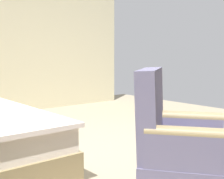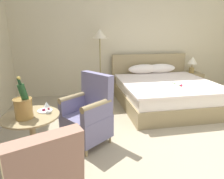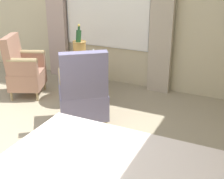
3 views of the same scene
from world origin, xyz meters
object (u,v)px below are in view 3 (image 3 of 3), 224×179
(snack_plate, at_px, (83,61))
(armchair_by_window, at_px, (83,94))
(champagne_bucket, at_px, (79,47))
(wine_glass_near_bucket, at_px, (78,55))
(side_table_round, at_px, (82,74))
(armchair_facing_bed, at_px, (23,69))
(wine_glass_near_edge, at_px, (93,51))

(snack_plate, bearing_deg, armchair_by_window, 29.90)
(champagne_bucket, relative_size, wine_glass_near_bucket, 3.49)
(wine_glass_near_bucket, relative_size, snack_plate, 0.77)
(side_table_round, height_order, champagne_bucket, champagne_bucket)
(side_table_round, bearing_deg, armchair_facing_bed, -74.62)
(wine_glass_near_edge, relative_size, armchair_by_window, 0.12)
(champagne_bucket, xyz_separation_m, snack_plate, (0.20, 0.17, -0.14))
(armchair_by_window, bearing_deg, snack_plate, -150.10)
(champagne_bucket, bearing_deg, armchair_facing_bed, -70.63)
(wine_glass_near_edge, bearing_deg, snack_plate, -5.36)
(side_table_round, distance_m, wine_glass_near_edge, 0.38)
(wine_glass_near_edge, distance_m, armchair_by_window, 0.93)
(armchair_facing_bed, bearing_deg, wine_glass_near_edge, 109.72)
(side_table_round, distance_m, snack_plate, 0.32)
(wine_glass_near_bucket, xyz_separation_m, wine_glass_near_edge, (-0.30, 0.08, -0.01))
(champagne_bucket, bearing_deg, snack_plate, 40.69)
(wine_glass_near_edge, bearing_deg, wine_glass_near_bucket, -14.37)
(side_table_round, xyz_separation_m, wine_glass_near_bucket, (0.18, 0.05, 0.35))
(champagne_bucket, xyz_separation_m, armchair_facing_bed, (0.30, -0.85, -0.38))
(wine_glass_near_edge, height_order, armchair_facing_bed, armchair_facing_bed)
(champagne_bucket, bearing_deg, side_table_round, 53.54)
(champagne_bucket, bearing_deg, wine_glass_near_edge, 111.25)
(wine_glass_near_bucket, distance_m, wine_glass_near_edge, 0.31)
(wine_glass_near_bucket, distance_m, armchair_facing_bed, 1.03)
(side_table_round, distance_m, armchair_by_window, 0.81)
(wine_glass_near_edge, bearing_deg, side_table_round, -46.53)
(side_table_round, height_order, armchair_by_window, armchair_by_window)
(wine_glass_near_bucket, bearing_deg, side_table_round, -163.99)
(armchair_by_window, bearing_deg, wine_glass_near_bucket, -144.52)
(side_table_round, relative_size, wine_glass_near_bucket, 4.80)
(armchair_by_window, relative_size, armchair_facing_bed, 1.07)
(side_table_round, bearing_deg, snack_plate, 35.06)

